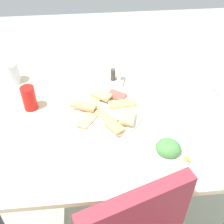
# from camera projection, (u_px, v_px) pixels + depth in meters

# --- Properties ---
(ground_plane) EXTENTS (6.00, 6.00, 0.00)m
(ground_plane) POSITION_uv_depth(u_px,v_px,m) (114.00, 204.00, 1.85)
(ground_plane) COLOR #A5AE9C
(dining_table) EXTENTS (1.15, 0.84, 0.74)m
(dining_table) POSITION_uv_depth(u_px,v_px,m) (115.00, 131.00, 1.41)
(dining_table) COLOR beige
(dining_table) RESTS_ON ground_plane
(pide_platter) EXTENTS (0.34, 0.34, 0.04)m
(pide_platter) POSITION_uv_depth(u_px,v_px,m) (108.00, 111.00, 1.38)
(pide_platter) COLOR white
(pide_platter) RESTS_ON dining_table
(salad_plate_greens) EXTENTS (0.19, 0.19, 0.07)m
(salad_plate_greens) POSITION_uv_depth(u_px,v_px,m) (168.00, 149.00, 1.19)
(salad_plate_greens) COLOR white
(salad_plate_greens) RESTS_ON dining_table
(soda_can) EXTENTS (0.09, 0.09, 0.12)m
(soda_can) POSITION_uv_depth(u_px,v_px,m) (29.00, 98.00, 1.37)
(soda_can) COLOR red
(soda_can) RESTS_ON dining_table
(drinking_glass) EXTENTS (0.07, 0.07, 0.12)m
(drinking_glass) POSITION_uv_depth(u_px,v_px,m) (12.00, 73.00, 1.54)
(drinking_glass) COLOR silver
(drinking_glass) RESTS_ON dining_table
(paper_napkin) EXTENTS (0.16, 0.16, 0.00)m
(paper_napkin) POSITION_uv_depth(u_px,v_px,m) (199.00, 91.00, 1.51)
(paper_napkin) COLOR white
(paper_napkin) RESTS_ON dining_table
(fork) EXTENTS (0.18, 0.06, 0.00)m
(fork) POSITION_uv_depth(u_px,v_px,m) (198.00, 88.00, 1.52)
(fork) COLOR silver
(fork) RESTS_ON paper_napkin
(spoon) EXTENTS (0.19, 0.05, 0.00)m
(spoon) POSITION_uv_depth(u_px,v_px,m) (200.00, 92.00, 1.50)
(spoon) COLOR silver
(spoon) RESTS_ON paper_napkin
(condiment_caddy) EXTENTS (0.11, 0.11, 0.08)m
(condiment_caddy) POSITION_uv_depth(u_px,v_px,m) (116.00, 78.00, 1.56)
(condiment_caddy) COLOR #B2B2B7
(condiment_caddy) RESTS_ON dining_table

